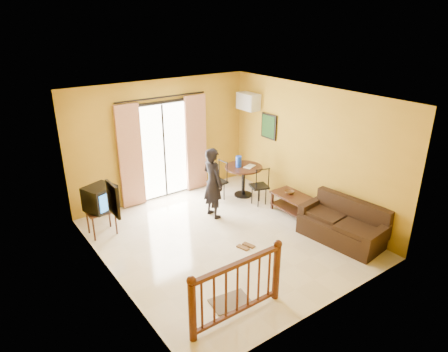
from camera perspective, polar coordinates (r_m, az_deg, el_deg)
ground at (r=8.01m, az=0.14°, el=-8.87°), size 5.00×5.00×0.00m
room_shell at (r=7.28m, az=0.15°, el=2.68°), size 5.00×5.00×5.00m
balcony_door at (r=9.42m, az=-8.54°, el=3.71°), size 2.25×0.14×2.46m
tv_table at (r=8.32m, az=-17.21°, el=-5.07°), size 0.54×0.45×0.54m
television at (r=8.19m, az=-17.24°, el=-3.03°), size 0.68×0.65×0.49m
picture_left at (r=6.22m, az=-15.56°, el=-3.22°), size 0.05×0.42×0.52m
dining_table at (r=9.58m, az=2.80°, el=0.48°), size 0.90×0.90×0.75m
water_jug at (r=9.47m, az=2.11°, el=2.09°), size 0.14×0.14×0.26m
serving_tray at (r=9.51m, az=3.70°, el=1.37°), size 0.32×0.26×0.02m
dining_chairs at (r=9.48m, az=1.98°, el=-3.67°), size 1.10×1.23×0.95m
air_conditioner at (r=9.88m, az=3.46°, el=10.58°), size 0.31×0.60×0.40m
botanical_print at (r=9.60m, az=6.42°, el=7.06°), size 0.05×0.50×0.60m
coffee_table at (r=8.95m, az=9.83°, el=-3.58°), size 0.55×0.98×0.43m
bowl at (r=8.96m, az=9.34°, el=-2.28°), size 0.24×0.24×0.07m
sofa at (r=8.17m, az=16.67°, el=-6.82°), size 0.97×1.78×0.81m
standing_person at (r=8.52m, az=-1.60°, el=-0.99°), size 0.40×0.59×1.56m
stair_balustrade at (r=5.87m, az=1.93°, el=-15.34°), size 1.63×0.13×1.04m
doormat at (r=6.46m, az=0.90°, el=-17.51°), size 0.65×0.48×0.02m
sandals at (r=7.74m, az=3.13°, el=-10.01°), size 0.31×0.27×0.03m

